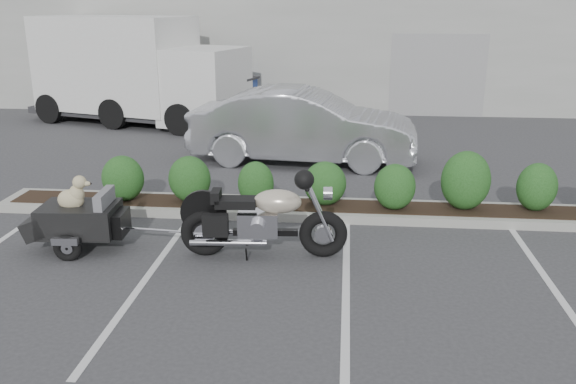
# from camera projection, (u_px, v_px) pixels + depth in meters

# --- Properties ---
(ground) EXTENTS (90.00, 90.00, 0.00)m
(ground) POSITION_uv_depth(u_px,v_px,m) (262.00, 263.00, 8.73)
(ground) COLOR #38383A
(ground) RESTS_ON ground
(planter_kerb) EXTENTS (12.00, 1.00, 0.15)m
(planter_kerb) POSITION_uv_depth(u_px,v_px,m) (336.00, 210.00, 10.70)
(planter_kerb) COLOR #9E9E93
(planter_kerb) RESTS_ON ground
(building) EXTENTS (26.00, 10.00, 4.00)m
(building) POSITION_uv_depth(u_px,v_px,m) (320.00, 42.00, 24.25)
(building) COLOR #9EA099
(building) RESTS_ON ground
(motorcycle) EXTENTS (2.45, 0.84, 1.41)m
(motorcycle) POSITION_uv_depth(u_px,v_px,m) (263.00, 220.00, 8.80)
(motorcycle) COLOR black
(motorcycle) RESTS_ON ground
(pet_trailer) EXTENTS (1.96, 1.10, 1.16)m
(pet_trailer) POSITION_uv_depth(u_px,v_px,m) (79.00, 218.00, 9.10)
(pet_trailer) COLOR black
(pet_trailer) RESTS_ON ground
(sedan) EXTENTS (5.28, 2.27, 1.69)m
(sedan) POSITION_uv_depth(u_px,v_px,m) (304.00, 126.00, 13.92)
(sedan) COLOR silver
(sedan) RESTS_ON ground
(dumpster) EXTENTS (2.45, 2.03, 1.39)m
(dumpster) POSITION_uv_depth(u_px,v_px,m) (219.00, 100.00, 18.46)
(dumpster) COLOR navy
(dumpster) RESTS_ON ground
(delivery_truck) EXTENTS (7.20, 4.07, 3.14)m
(delivery_truck) POSITION_uv_depth(u_px,v_px,m) (138.00, 73.00, 18.23)
(delivery_truck) COLOR silver
(delivery_truck) RESTS_ON ground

